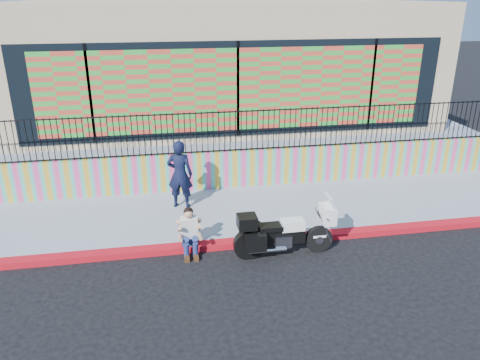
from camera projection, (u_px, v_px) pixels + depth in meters
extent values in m
plane|color=black|center=(268.00, 243.00, 11.04)|extent=(90.00, 90.00, 0.00)
cube|color=#A40B18|center=(268.00, 240.00, 11.01)|extent=(16.00, 0.30, 0.15)
cube|color=gray|center=(254.00, 211.00, 12.52)|extent=(16.00, 3.00, 0.15)
cube|color=#F44084|center=(243.00, 168.00, 13.75)|extent=(16.00, 0.20, 1.10)
cube|color=gray|center=(220.00, 126.00, 18.44)|extent=(16.00, 10.00, 1.25)
cube|color=tan|center=(219.00, 59.00, 17.29)|extent=(14.00, 8.00, 4.00)
cube|color=black|center=(238.00, 90.00, 13.76)|extent=(12.60, 0.04, 2.80)
cube|color=#CE442D|center=(238.00, 90.00, 13.73)|extent=(11.48, 0.02, 2.40)
cylinder|color=black|center=(319.00, 239.00, 10.59)|extent=(0.62, 0.13, 0.62)
cylinder|color=black|center=(249.00, 245.00, 10.33)|extent=(0.62, 0.13, 0.62)
cube|color=black|center=(284.00, 236.00, 10.40)|extent=(0.90, 0.26, 0.32)
cube|color=silver|center=(282.00, 240.00, 10.42)|extent=(0.38, 0.32, 0.28)
cube|color=white|center=(292.00, 225.00, 10.33)|extent=(0.52, 0.30, 0.23)
cube|color=black|center=(270.00, 227.00, 10.25)|extent=(0.52, 0.32, 0.11)
cube|color=white|center=(328.00, 214.00, 10.39)|extent=(0.28, 0.49, 0.40)
cube|color=silver|center=(330.00, 202.00, 10.28)|extent=(0.17, 0.43, 0.32)
cube|color=black|center=(247.00, 222.00, 10.10)|extent=(0.42, 0.40, 0.28)
cube|color=black|center=(256.00, 243.00, 10.00)|extent=(0.45, 0.17, 0.38)
cube|color=black|center=(251.00, 231.00, 10.52)|extent=(0.45, 0.17, 0.38)
cube|color=white|center=(319.00, 235.00, 10.55)|extent=(0.30, 0.15, 0.06)
imported|color=black|center=(180.00, 174.00, 12.27)|extent=(0.77, 0.61, 1.84)
cube|color=navy|center=(190.00, 240.00, 10.68)|extent=(0.36, 0.28, 0.18)
cube|color=silver|center=(189.00, 227.00, 10.52)|extent=(0.38, 0.27, 0.54)
sphere|color=tan|center=(189.00, 214.00, 10.35)|extent=(0.21, 0.21, 0.21)
cube|color=#472814|center=(187.00, 258.00, 10.34)|extent=(0.11, 0.26, 0.10)
cube|color=#472814|center=(196.00, 257.00, 10.37)|extent=(0.11, 0.26, 0.10)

